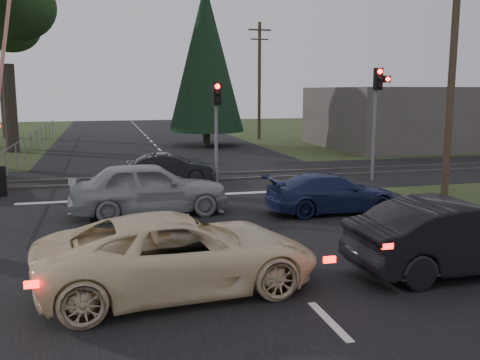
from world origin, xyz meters
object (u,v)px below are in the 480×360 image
object	(u,v)px
dark_car_far	(170,168)
utility_pole_far	(202,83)
traffic_signal_center	(217,115)
utility_pole_near	(453,63)
silver_car	(149,188)
utility_pole_mid	(259,78)
traffic_signal_right	(378,102)
dark_hatchback	(459,237)
cream_coupe	(180,253)
blue_sedan	(332,193)

from	to	relation	value
dark_car_far	utility_pole_far	bearing A→B (deg)	-8.11
dark_car_far	traffic_signal_center	bearing A→B (deg)	-104.68
utility_pole_near	silver_car	xyz separation A→B (m)	(-10.71, -0.38, -3.91)
traffic_signal_center	silver_car	xyz separation A→B (m)	(-3.21, -5.06, -1.99)
utility_pole_mid	traffic_signal_right	bearing A→B (deg)	-92.66
dark_hatchback	dark_car_far	world-z (taller)	dark_hatchback
dark_hatchback	utility_pole_far	bearing A→B (deg)	-6.39
utility_pole_far	traffic_signal_center	bearing A→B (deg)	-99.60
utility_pole_mid	utility_pole_far	bearing A→B (deg)	90.00
utility_pole_mid	silver_car	distance (m)	26.91
utility_pole_near	silver_car	world-z (taller)	utility_pole_near
traffic_signal_center	dark_car_far	xyz separation A→B (m)	(-1.88, 0.63, -2.21)
traffic_signal_right	dark_hatchback	world-z (taller)	traffic_signal_right
cream_coupe	silver_car	bearing A→B (deg)	-5.65
blue_sedan	dark_car_far	distance (m)	8.03
utility_pole_mid	utility_pole_far	distance (m)	25.00
dark_hatchback	dark_car_far	distance (m)	13.49
dark_hatchback	dark_car_far	bearing A→B (deg)	17.98
traffic_signal_center	utility_pole_mid	distance (m)	20.82
utility_pole_mid	dark_hatchback	world-z (taller)	utility_pole_mid
utility_pole_mid	dark_car_far	xyz separation A→B (m)	(-9.38, -18.69, -4.13)
utility_pole_mid	cream_coupe	xyz separation A→B (m)	(-10.70, -31.00, -3.99)
utility_pole_mid	dark_car_far	size ratio (longest dim) A/B	2.50
traffic_signal_center	silver_car	bearing A→B (deg)	-122.37
traffic_signal_right	silver_car	bearing A→B (deg)	-158.43
traffic_signal_right	silver_car	distance (m)	10.78
cream_coupe	utility_pole_far	bearing A→B (deg)	-16.52
utility_pole_near	dark_hatchback	size ratio (longest dim) A/B	1.91
traffic_signal_center	dark_car_far	size ratio (longest dim) A/B	1.14
utility_pole_mid	blue_sedan	distance (m)	26.36
utility_pole_near	cream_coupe	bearing A→B (deg)	-146.81
utility_pole_near	dark_car_far	bearing A→B (deg)	150.47
cream_coupe	dark_car_far	world-z (taller)	cream_coupe
traffic_signal_right	utility_pole_far	bearing A→B (deg)	88.80
utility_pole_near	utility_pole_mid	bearing A→B (deg)	90.00
cream_coupe	blue_sedan	size ratio (longest dim) A/B	1.27
traffic_signal_center	blue_sedan	xyz separation A→B (m)	(2.35, -6.20, -2.20)
traffic_signal_right	utility_pole_mid	distance (m)	20.60
silver_car	traffic_signal_center	bearing A→B (deg)	-35.17
utility_pole_near	utility_pole_mid	distance (m)	24.00
utility_pole_mid	silver_car	xyz separation A→B (m)	(-10.71, -24.38, -3.91)
dark_hatchback	traffic_signal_right	bearing A→B (deg)	-21.34
silver_car	dark_car_far	distance (m)	5.85
dark_car_far	utility_pole_near	bearing A→B (deg)	-115.54
silver_car	traffic_signal_right	bearing A→B (deg)	-71.24
traffic_signal_center	dark_hatchback	bearing A→B (deg)	-77.84
utility_pole_near	blue_sedan	bearing A→B (deg)	-163.54
traffic_signal_center	dark_hatchback	xyz separation A→B (m)	(2.60, -12.09, -2.03)
utility_pole_mid	silver_car	size ratio (longest dim) A/B	1.87
traffic_signal_center	utility_pole_near	bearing A→B (deg)	-31.95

